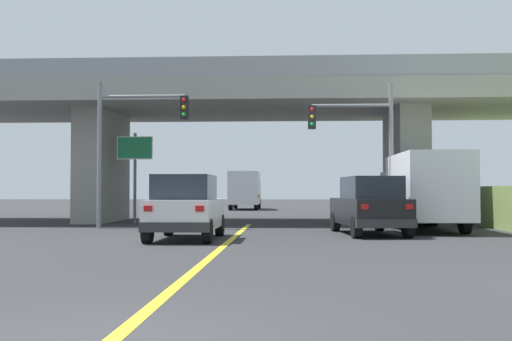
# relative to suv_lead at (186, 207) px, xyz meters

# --- Properties ---
(ground) EXTENTS (160.00, 160.00, 0.00)m
(ground) POSITION_rel_suv_lead_xyz_m (1.42, 11.19, -1.01)
(ground) COLOR #2B2B2D
(overpass_bridge) EXTENTS (34.21, 8.79, 7.25)m
(overpass_bridge) POSITION_rel_suv_lead_xyz_m (1.42, 11.19, 4.22)
(overpass_bridge) COLOR gray
(overpass_bridge) RESTS_ON ground
(lane_divider_stripe) EXTENTS (0.20, 22.08, 0.01)m
(lane_divider_stripe) POSITION_rel_suv_lead_xyz_m (1.42, -2.30, -1.01)
(lane_divider_stripe) COLOR yellow
(lane_divider_stripe) RESTS_ON ground
(suv_lead) EXTENTS (2.01, 4.41, 2.02)m
(suv_lead) POSITION_rel_suv_lead_xyz_m (0.00, 0.00, 0.00)
(suv_lead) COLOR silver
(suv_lead) RESTS_ON ground
(suv_crossing) EXTENTS (2.45, 4.92, 2.02)m
(suv_crossing) POSITION_rel_suv_lead_xyz_m (6.04, 2.51, 0.00)
(suv_crossing) COLOR black
(suv_crossing) RESTS_ON ground
(box_truck) EXTENTS (2.33, 7.34, 2.91)m
(box_truck) POSITION_rel_suv_lead_xyz_m (8.45, 5.14, 0.54)
(box_truck) COLOR navy
(box_truck) RESTS_ON ground
(traffic_signal_nearside) EXTENTS (3.45, 0.36, 5.90)m
(traffic_signal_nearside) POSITION_rel_suv_lead_xyz_m (6.25, 6.03, 2.66)
(traffic_signal_nearside) COLOR slate
(traffic_signal_nearside) RESTS_ON ground
(traffic_signal_farside) EXTENTS (3.75, 0.36, 6.01)m
(traffic_signal_farside) POSITION_rel_suv_lead_xyz_m (-3.30, 5.72, 2.87)
(traffic_signal_farside) COLOR slate
(traffic_signal_farside) RESTS_ON ground
(highway_sign) EXTENTS (1.69, 0.17, 4.24)m
(highway_sign) POSITION_rel_suv_lead_xyz_m (-3.98, 9.51, 2.11)
(highway_sign) COLOR #56595E
(highway_sign) RESTS_ON ground
(semi_truck_distant) EXTENTS (2.33, 6.67, 3.05)m
(semi_truck_distant) POSITION_rel_suv_lead_xyz_m (-0.34, 31.54, 0.59)
(semi_truck_distant) COLOR navy
(semi_truck_distant) RESTS_ON ground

